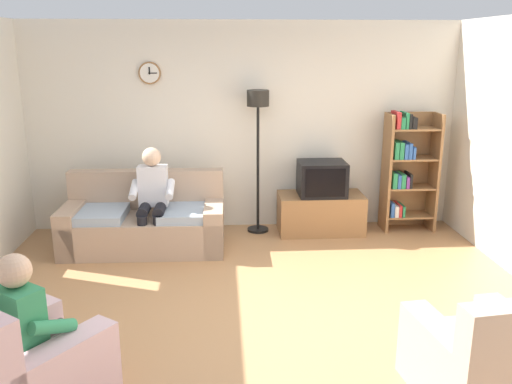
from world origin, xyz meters
TOP-DOWN VIEW (x-y plane):
  - ground_plane at (0.00, 0.00)m, footprint 12.00×12.00m
  - back_wall_assembly at (-0.00, 2.66)m, footprint 6.20×0.17m
  - couch at (-1.24, 1.82)m, footprint 1.91×0.91m
  - tv_stand at (0.99, 2.25)m, footprint 1.10×0.56m
  - tv at (0.99, 2.23)m, footprint 0.60×0.49m
  - bookshelf at (2.12, 2.32)m, footprint 0.68×0.36m
  - floor_lamp at (0.17, 2.35)m, footprint 0.28×0.28m
  - armchair_near_window at (-1.62, -1.18)m, footprint 1.17×1.18m
  - armchair_near_bookshelf at (1.45, -1.29)m, footprint 0.91×0.98m
  - person_on_couch at (-1.11, 1.71)m, footprint 0.52×0.54m
  - person_in_left_armchair at (-1.56, -1.11)m, footprint 0.62×0.64m

SIDE VIEW (x-z plane):
  - ground_plane at x=0.00m, z-range 0.00..0.00m
  - tv_stand at x=0.99m, z-range 0.00..0.51m
  - armchair_near_window at x=-1.62m, z-range -0.16..0.74m
  - armchair_near_bookshelf at x=1.45m, z-range -0.16..0.74m
  - couch at x=-1.24m, z-range -0.14..0.76m
  - person_in_left_armchair at x=-1.56m, z-range 0.04..1.16m
  - person_on_couch at x=-1.11m, z-range 0.08..1.32m
  - tv at x=0.99m, z-range 0.51..0.95m
  - bookshelf at x=2.12m, z-range 0.04..1.62m
  - back_wall_assembly at x=0.00m, z-range 0.00..2.70m
  - floor_lamp at x=0.17m, z-range 0.53..2.38m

